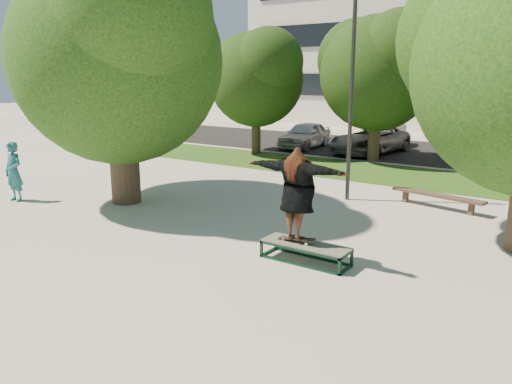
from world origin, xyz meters
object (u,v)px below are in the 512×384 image
Objects in this scene: car_dark at (383,134)px; bench at (437,196)px; tree_left at (118,47)px; car_silver_a at (305,135)px; grind_box at (305,253)px; car_grey at (370,140)px; car_silver_b at (490,142)px; lamppost at (351,93)px; bystander at (14,172)px.

bench is at bearing -67.46° from car_dark.
tree_left is 13.45m from car_silver_a.
tree_left is at bearing -88.48° from car_silver_a.
tree_left reaches higher than car_dark.
car_silver_a is at bearing 119.37° from grind_box.
car_grey reaches higher than grind_box.
tree_left is 16.74m from car_silver_b.
car_grey is at bearing 108.35° from lamppost.
lamppost is 10.12m from bystander.
car_dark is at bearing 82.67° from tree_left.
car_dark is (3.18, 2.55, 0.03)m from car_silver_a.
car_silver_b is at bearing 7.93° from car_silver_a.
lamppost is 3.46× the size of bystander.
car_dark is at bearing 171.93° from car_silver_b.
car_grey is 0.94× the size of car_silver_b.
tree_left reaches higher than car_silver_b.
lamppost reaches higher than bystander.
bystander is (-2.71, -1.87, -3.54)m from tree_left.
car_silver_b is at bearing 79.44° from lamppost.
lamppost is 1.28× the size of car_grey.
lamppost is (5.29, 3.91, -1.27)m from tree_left.
lamppost is 11.33m from car_silver_a.
car_silver_a is at bearing 80.21° from bystander.
tree_left is 3.95× the size of grind_box.
car_silver_b is at bearing -13.75° from car_dark.
car_silver_b is (-0.50, 10.21, 0.40)m from bench.
bystander reaches higher than car_silver_a.
car_silver_a reaches higher than bench.
car_silver_b reaches higher than car_silver_a.
bystander reaches higher than car_silver_b.
car_dark is (-3.31, 11.50, -2.45)m from lamppost.
tree_left is at bearing -116.13° from car_silver_b.
lamppost is at bearing 36.42° from tree_left.
bench is 10.16m from car_grey.
bystander is 0.66× the size of bench.
grind_box is at bearing -11.08° from tree_left.
tree_left is 8.11m from grind_box.
car_silver_b is (5.00, 1.67, 0.08)m from car_grey.
grind_box is 5.83m from bench.
bench is 0.52× the size of car_silver_b.
car_grey is at bearing 134.50° from bench.
tree_left is at bearing -93.07° from car_grey.
car_dark is at bearing 70.89° from bystander.
bystander is 0.42× the size of car_dark.
tree_left reaches higher than grind_box.
car_silver_a and car_grey have the same top height.
car_dark reaches higher than car_grey.
lamppost is at bearing 105.99° from grind_box.
grind_box is 0.35× the size of car_silver_b.
lamppost reaches higher than bench.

